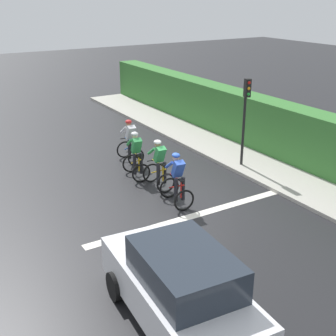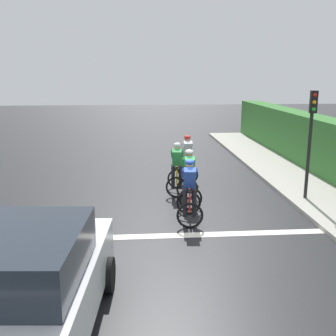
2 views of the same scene
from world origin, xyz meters
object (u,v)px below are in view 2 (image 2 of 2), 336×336
object	(u,v)px
cyclist_fourth	(189,193)
car_white	(34,286)
cyclist_second	(177,170)
cyclist_mid	(189,179)
traffic_light_near_crossing	(311,129)
cyclist_lead	(187,159)

from	to	relation	value
cyclist_fourth	car_white	xyz separation A→B (m)	(-2.84, -4.60, 0.08)
cyclist_second	cyclist_fourth	bearing A→B (deg)	-88.46
cyclist_mid	cyclist_fourth	size ratio (longest dim) A/B	1.00
cyclist_second	traffic_light_near_crossing	world-z (taller)	traffic_light_near_crossing
cyclist_lead	cyclist_mid	size ratio (longest dim) A/B	1.00
cyclist_second	cyclist_fourth	world-z (taller)	same
car_white	cyclist_second	bearing A→B (deg)	68.88
car_white	traffic_light_near_crossing	distance (m)	8.97
cyclist_lead	traffic_light_near_crossing	distance (m)	4.49
cyclist_lead	traffic_light_near_crossing	xyz separation A→B (m)	(3.27, -2.72, 1.43)
cyclist_second	cyclist_mid	xyz separation A→B (m)	(0.24, -1.19, 0.00)
cyclist_lead	traffic_light_near_crossing	size ratio (longest dim) A/B	0.50
cyclist_fourth	cyclist_mid	bearing A→B (deg)	83.05
car_white	traffic_light_near_crossing	world-z (taller)	traffic_light_near_crossing
cyclist_second	traffic_light_near_crossing	size ratio (longest dim) A/B	0.50
cyclist_second	car_white	xyz separation A→B (m)	(-2.77, -7.17, 0.08)
cyclist_lead	car_white	bearing A→B (deg)	-110.80
cyclist_lead	cyclist_mid	bearing A→B (deg)	-96.11
cyclist_lead	cyclist_fourth	world-z (taller)	same
cyclist_lead	car_white	distance (m)	9.28
cyclist_lead	cyclist_mid	xyz separation A→B (m)	(-0.29, -2.69, 0.00)
cyclist_second	traffic_light_near_crossing	xyz separation A→B (m)	(3.80, -1.21, 1.43)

